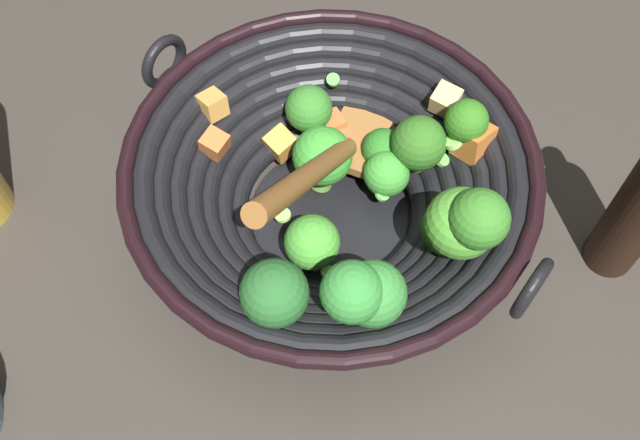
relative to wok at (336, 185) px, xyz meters
The scene contains 3 objects.
ground_plane 0.06m from the wok, 77.16° to the right, with size 4.00×4.00×0.00m, color #332D28.
wok is the anchor object (origin of this frame).
soy_sauce_bottle 0.25m from the wok, 134.96° to the left, with size 0.05×0.05×0.19m.
Camera 1 is at (0.22, 0.28, 0.59)m, focal length 41.02 mm.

